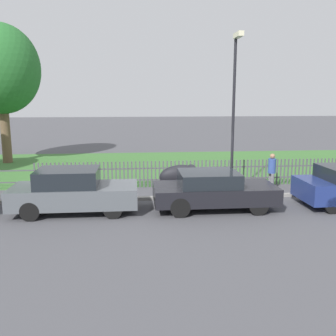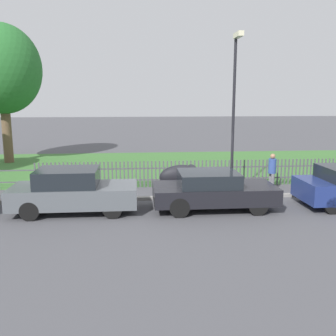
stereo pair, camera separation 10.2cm
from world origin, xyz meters
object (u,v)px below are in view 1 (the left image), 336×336
Objects in this scene: parked_car_red_compact at (213,190)px; covered_motorcycle at (182,176)px; pedestrian_near_fence at (272,170)px; parked_car_navy_estate at (73,191)px; street_lamp at (235,98)px; tree_behind_motorcycle at (0,70)px.

parked_car_red_compact is 2.40m from covered_motorcycle.
covered_motorcycle is at bearing 86.82° from pedestrian_near_fence.
parked_car_navy_estate is at bearing -155.21° from covered_motorcycle.
street_lamp is (1.89, -0.60, 3.13)m from covered_motorcycle.
tree_behind_motorcycle is at bearing 134.48° from parked_car_red_compact.
street_lamp reaches higher than covered_motorcycle.
parked_car_navy_estate is at bearing -62.15° from tree_behind_motorcycle.
pedestrian_near_fence reaches higher than covered_motorcycle.
parked_car_red_compact is 0.53× the size of tree_behind_motorcycle.
street_lamp reaches higher than parked_car_navy_estate.
tree_behind_motorcycle is (-9.46, 8.10, 4.69)m from covered_motorcycle.
parked_car_navy_estate is at bearing -164.62° from street_lamp.
covered_motorcycle is (-0.78, 2.27, 0.01)m from parked_car_red_compact.
tree_behind_motorcycle is 1.30× the size of street_lamp.
pedestrian_near_fence is at bearing 37.54° from parked_car_red_compact.
covered_motorcycle is at bearing 162.42° from street_lamp.
covered_motorcycle is 0.24× the size of tree_behind_motorcycle.
parked_car_navy_estate is at bearing 102.70° from pedestrian_near_fence.
pedestrian_near_fence is at bearing -31.50° from tree_behind_motorcycle.
tree_behind_motorcycle is (-10.23, 10.37, 4.70)m from parked_car_red_compact.
tree_behind_motorcycle is 16.11m from pedestrian_near_fence.
covered_motorcycle is at bearing 28.94° from parked_car_navy_estate.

